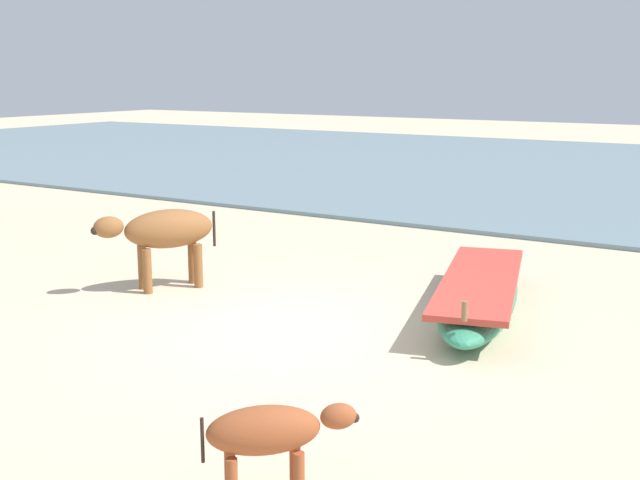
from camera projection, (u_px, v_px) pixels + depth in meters
ground at (290, 331)px, 8.84m from camera, size 80.00×80.00×0.00m
sea_water at (610, 174)px, 22.34m from camera, size 60.00×20.00×0.08m
fishing_boat_2 at (479, 293)px, 9.48m from camera, size 1.85×3.91×0.63m
cow_adult_brown at (165, 232)px, 10.42m from camera, size 1.13×1.51×1.06m
calf_near_rust at (269, 433)px, 5.21m from camera, size 0.89×0.84×0.68m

